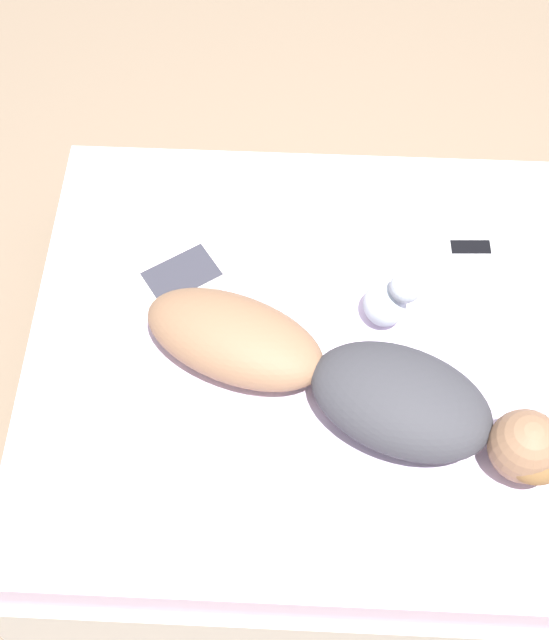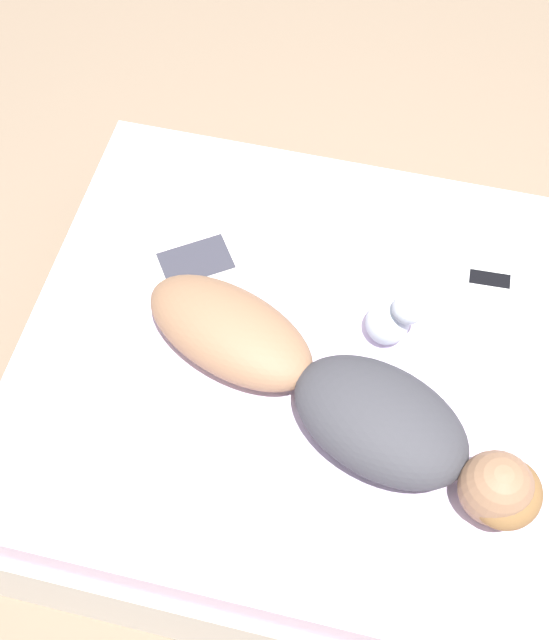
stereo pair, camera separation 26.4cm
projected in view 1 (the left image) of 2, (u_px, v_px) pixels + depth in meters
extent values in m
plane|color=#7A6651|center=(357.00, 420.00, 3.08)|extent=(12.00, 12.00, 0.00)
cube|color=beige|center=(362.00, 397.00, 2.93)|extent=(1.58, 2.11, 0.35)
cube|color=silver|center=(368.00, 360.00, 2.71)|extent=(1.52, 2.05, 0.15)
ellipsoid|color=brown|center=(235.00, 339.00, 2.57)|extent=(0.46, 0.61, 0.17)
ellipsoid|color=#333338|center=(401.00, 401.00, 2.46)|extent=(0.50, 0.60, 0.18)
ellipsoid|color=brown|center=(535.00, 449.00, 2.37)|extent=(0.26, 0.25, 0.11)
sphere|color=brown|center=(525.00, 446.00, 2.38)|extent=(0.20, 0.20, 0.20)
cube|color=silver|center=(149.00, 228.00, 2.88)|extent=(0.36, 0.38, 0.01)
cube|color=silver|center=(182.00, 275.00, 2.79)|extent=(0.36, 0.38, 0.01)
cube|color=#2D2D38|center=(181.00, 274.00, 2.78)|extent=(0.24, 0.26, 0.00)
cube|color=silver|center=(470.00, 248.00, 2.84)|extent=(0.07, 0.16, 0.01)
cube|color=black|center=(471.00, 247.00, 2.84)|extent=(0.06, 0.13, 0.00)
ellipsoid|color=#B2BCCC|center=(385.00, 304.00, 2.66)|extent=(0.14, 0.13, 0.12)
sphere|color=#B2BCCC|center=(406.00, 287.00, 2.58)|extent=(0.09, 0.09, 0.09)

